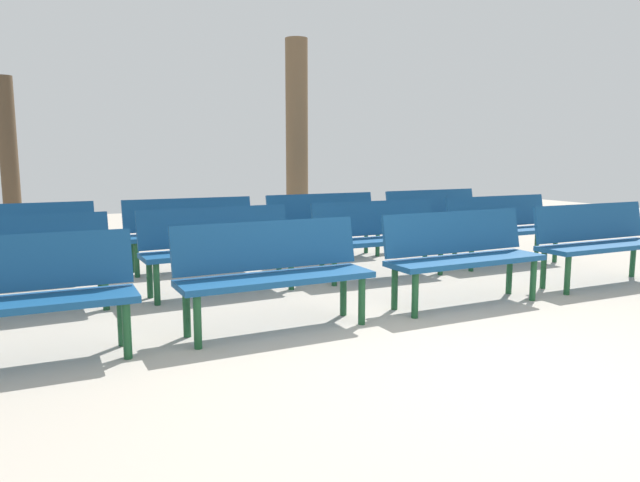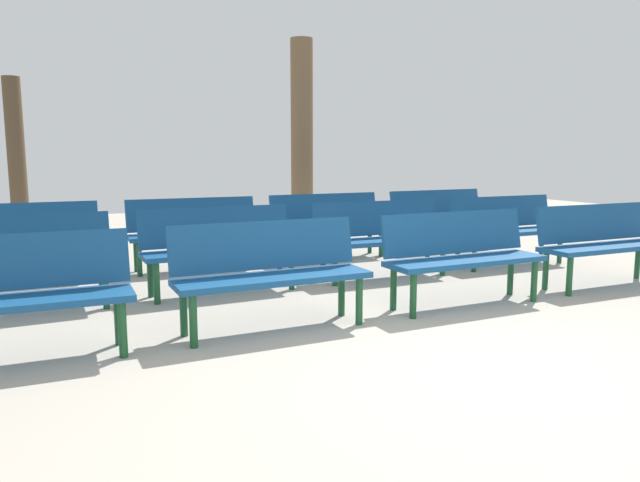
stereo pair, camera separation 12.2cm
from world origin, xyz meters
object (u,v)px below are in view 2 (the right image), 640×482
object	(u,v)px
bench_r1_c1	(220,244)
tree_0	(302,140)
tree_1	(17,162)
bench_r2_c0	(24,237)
bench_r0_c2	(462,252)
bench_r1_c0	(19,257)
bench_r2_c3	(441,215)
bench_r0_c0	(10,290)
bench_r1_c2	(381,234)
bench_r2_c1	(194,229)
bench_r2_c2	(328,221)
bench_r1_c3	(507,226)
bench_r0_c3	(602,239)
bench_r0_c1	(270,268)

from	to	relation	value
bench_r1_c1	tree_0	distance (m)	4.23
tree_1	bench_r2_c0	bearing A→B (deg)	-89.41
bench_r0_c2	bench_r1_c1	world-z (taller)	same
bench_r1_c0	bench_r2_c3	bearing A→B (deg)	12.65
bench_r0_c0	bench_r0_c2	world-z (taller)	same
bench_r1_c2	bench_r2_c1	world-z (taller)	same
bench_r2_c2	bench_r2_c3	world-z (taller)	same
bench_r0_c2	bench_r1_c3	bearing A→B (deg)	37.24
bench_r0_c0	bench_r2_c1	xyz separation A→B (m)	(2.00, 2.74, 0.00)
bench_r1_c3	bench_r2_c0	bearing A→B (deg)	165.61
tree_1	bench_r1_c1	bearing A→B (deg)	-67.88
bench_r0_c2	bench_r1_c3	distance (m)	2.32
bench_r2_c0	bench_r2_c2	bearing A→B (deg)	-0.22
bench_r1_c3	bench_r2_c1	bearing A→B (deg)	159.62
tree_1	bench_r1_c0	bearing A→B (deg)	-90.17
bench_r0_c0	bench_r1_c3	distance (m)	5.81
bench_r1_c3	tree_0	xyz separation A→B (m)	(-1.33, 3.41, 1.14)
bench_r0_c0	bench_r1_c2	xyz separation A→B (m)	(3.81, 1.29, 0.00)
bench_r0_c3	bench_r2_c0	bearing A→B (deg)	153.95
bench_r2_c1	tree_0	bearing A→B (deg)	42.10
bench_r0_c0	tree_1	xyz separation A→B (m)	(0.06, 5.91, 0.79)
bench_r2_c3	bench_r2_c2	bearing A→B (deg)	-179.71
bench_r0_c0	bench_r2_c2	size ratio (longest dim) A/B	1.00
tree_0	bench_r1_c3	bearing A→B (deg)	-68.74
bench_r2_c0	bench_r1_c1	bearing A→B (deg)	-37.10
bench_r0_c1	bench_r2_c3	bearing A→B (deg)	36.37
bench_r0_c3	bench_r1_c3	size ratio (longest dim) A/B	1.00
bench_r1_c3	bench_r2_c3	xyz separation A→B (m)	(0.06, 1.45, 0.00)
bench_r2_c0	bench_r0_c2	bearing A→B (deg)	-36.66
bench_r1_c0	bench_r1_c1	xyz separation A→B (m)	(1.86, -0.05, 0.00)
bench_r0_c0	bench_r1_c1	bearing A→B (deg)	38.46
bench_r1_c1	bench_r2_c1	distance (m)	1.36
bench_r1_c2	bench_r1_c0	bearing A→B (deg)	-179.09
bench_r2_c0	tree_1	distance (m)	3.15
bench_r1_c0	tree_0	size ratio (longest dim) A/B	0.49
bench_r0_c1	bench_r0_c2	world-z (taller)	same
bench_r1_c0	bench_r2_c2	size ratio (longest dim) A/B	0.99
bench_r1_c1	tree_1	xyz separation A→B (m)	(-1.84, 4.53, 0.79)
bench_r0_c1	tree_1	distance (m)	6.29
bench_r2_c0	tree_1	world-z (taller)	tree_1
bench_r1_c2	bench_r2_c0	xyz separation A→B (m)	(-3.71, 1.57, 0.00)
bench_r2_c2	tree_0	world-z (taller)	tree_0
bench_r0_c0	bench_r1_c3	xyz separation A→B (m)	(5.68, 1.23, 0.00)
tree_0	bench_r0_c0	bearing A→B (deg)	-133.17
bench_r2_c0	bench_r2_c2	distance (m)	3.76
bench_r2_c0	bench_r2_c2	world-z (taller)	same
bench_r1_c2	tree_0	world-z (taller)	tree_0
bench_r1_c0	bench_r2_c0	xyz separation A→B (m)	(0.04, 1.44, 0.00)
bench_r0_c3	bench_r1_c2	xyz separation A→B (m)	(-1.90, 1.46, 0.00)
bench_r0_c0	tree_1	bearing A→B (deg)	92.03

